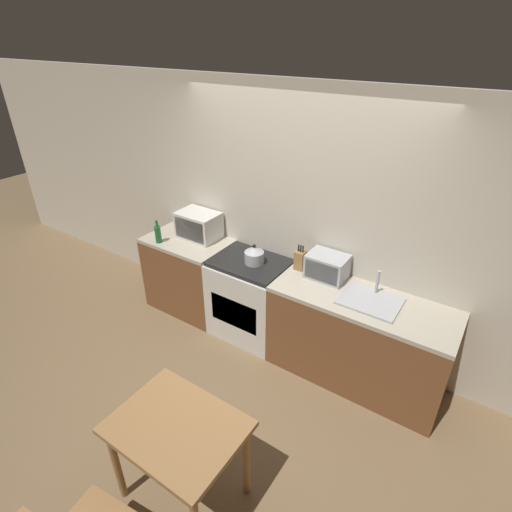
% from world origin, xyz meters
% --- Properties ---
extents(ground_plane, '(16.00, 16.00, 0.00)m').
position_xyz_m(ground_plane, '(0.00, 0.00, 0.00)').
color(ground_plane, brown).
extents(wall_back, '(10.00, 0.06, 2.60)m').
position_xyz_m(wall_back, '(0.00, 1.22, 1.30)').
color(wall_back, beige).
rests_on(wall_back, ground_plane).
extents(counter_left_run, '(0.95, 0.62, 0.90)m').
position_xyz_m(counter_left_run, '(-1.20, 0.88, 0.45)').
color(counter_left_run, brown).
rests_on(counter_left_run, ground_plane).
extents(counter_right_run, '(1.61, 0.62, 0.90)m').
position_xyz_m(counter_right_run, '(0.86, 0.88, 0.45)').
color(counter_right_run, brown).
rests_on(counter_right_run, ground_plane).
extents(stove_range, '(0.78, 0.62, 0.90)m').
position_xyz_m(stove_range, '(-0.33, 0.88, 0.45)').
color(stove_range, silver).
rests_on(stove_range, ground_plane).
extents(kettle, '(0.19, 0.19, 0.21)m').
position_xyz_m(kettle, '(-0.28, 0.88, 0.99)').
color(kettle, '#B7B7BC').
rests_on(kettle, stove_range).
extents(microwave, '(0.46, 0.32, 0.30)m').
position_xyz_m(microwave, '(-1.11, 1.00, 1.05)').
color(microwave, silver).
rests_on(microwave, counter_left_run).
extents(bottle, '(0.07, 0.07, 0.26)m').
position_xyz_m(bottle, '(-1.41, 0.66, 1.00)').
color(bottle, '#1E662D').
rests_on(bottle, counter_left_run).
extents(knife_block, '(0.10, 0.09, 0.26)m').
position_xyz_m(knife_block, '(0.16, 1.03, 1.00)').
color(knife_block, '#9E7042').
rests_on(knife_block, counter_right_run).
extents(toaster_oven, '(0.37, 0.27, 0.24)m').
position_xyz_m(toaster_oven, '(0.44, 1.03, 1.02)').
color(toaster_oven, '#ADAFB5').
rests_on(toaster_oven, counter_right_run).
extents(sink_basin, '(0.50, 0.40, 0.24)m').
position_xyz_m(sink_basin, '(0.92, 0.89, 0.91)').
color(sink_basin, '#ADAFB5').
rests_on(sink_basin, counter_right_run).
extents(dining_table, '(0.84, 0.64, 0.74)m').
position_xyz_m(dining_table, '(0.30, -0.88, 0.63)').
color(dining_table, '#9E7042').
rests_on(dining_table, ground_plane).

